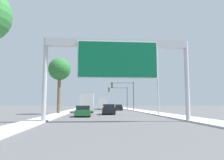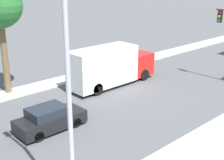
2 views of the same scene
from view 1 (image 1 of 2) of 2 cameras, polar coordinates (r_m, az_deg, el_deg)
sidewalk_right at (r=62.26m, az=4.66°, el=-7.57°), size 3.00×120.00×0.15m
median_strip_left at (r=61.71m, az=-9.35°, el=-7.52°), size 2.00×120.00×0.15m
sign_gantry at (r=19.89m, az=1.50°, el=6.11°), size 13.30×0.73×7.46m
car_far_right at (r=52.64m, az=1.62°, el=-7.20°), size 1.75×4.47×1.41m
car_near_left at (r=28.11m, az=-7.52°, el=-8.10°), size 1.87×4.43×1.38m
car_near_right at (r=33.42m, az=-0.96°, el=-7.73°), size 1.86×4.31×1.54m
truck_box_primary at (r=61.86m, az=-2.55°, el=-6.20°), size 2.44×7.06×3.09m
truck_box_secondary at (r=41.59m, az=-6.49°, el=-5.99°), size 2.31×8.40×3.42m
traffic_light_near_intersection at (r=50.05m, az=3.70°, el=-2.82°), size 5.49×0.32×6.63m
traffic_light_mid_block at (r=59.93m, az=2.28°, el=-3.62°), size 5.56×0.32×6.22m
palm_tree_background at (r=35.06m, az=-13.55°, el=2.58°), size 3.46×3.46×8.73m
street_lamp_right at (r=31.58m, az=11.34°, el=0.94°), size 2.66×0.28×9.34m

